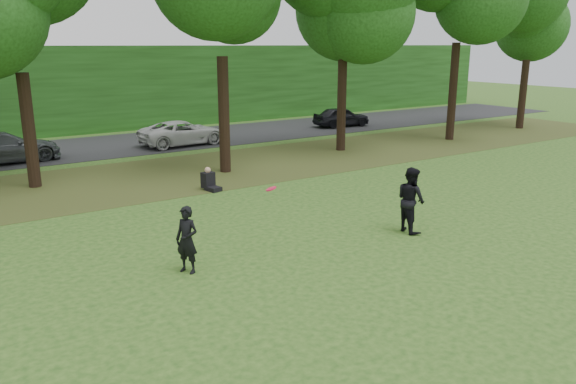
{
  "coord_description": "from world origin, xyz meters",
  "views": [
    {
      "loc": [
        -6.28,
        -7.9,
        5.07
      ],
      "look_at": [
        1.61,
        4.03,
        1.3
      ],
      "focal_mm": 35.0,
      "sensor_mm": 36.0,
      "label": 1
    }
  ],
  "objects_px": {
    "player_right": "(411,200)",
    "seated_person": "(209,182)",
    "frisbee": "(271,189)",
    "player_left": "(187,240)"
  },
  "relations": [
    {
      "from": "player_left",
      "to": "seated_person",
      "type": "relative_size",
      "value": 1.88
    },
    {
      "from": "seated_person",
      "to": "player_right",
      "type": "bearing_deg",
      "value": -82.26
    },
    {
      "from": "player_left",
      "to": "player_right",
      "type": "xyz_separation_m",
      "value": [
        6.35,
        -0.71,
        0.13
      ]
    },
    {
      "from": "player_right",
      "to": "seated_person",
      "type": "xyz_separation_m",
      "value": [
        -2.65,
        7.26,
        -0.6
      ]
    },
    {
      "from": "player_right",
      "to": "frisbee",
      "type": "height_order",
      "value": "player_right"
    },
    {
      "from": "frisbee",
      "to": "seated_person",
      "type": "xyz_separation_m",
      "value": [
        1.42,
        6.5,
        -1.33
      ]
    },
    {
      "from": "player_left",
      "to": "seated_person",
      "type": "distance_m",
      "value": 7.54
    },
    {
      "from": "player_right",
      "to": "seated_person",
      "type": "bearing_deg",
      "value": 28.61
    },
    {
      "from": "frisbee",
      "to": "player_left",
      "type": "bearing_deg",
      "value": -178.68
    },
    {
      "from": "player_right",
      "to": "frisbee",
      "type": "relative_size",
      "value": 4.87
    }
  ]
}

